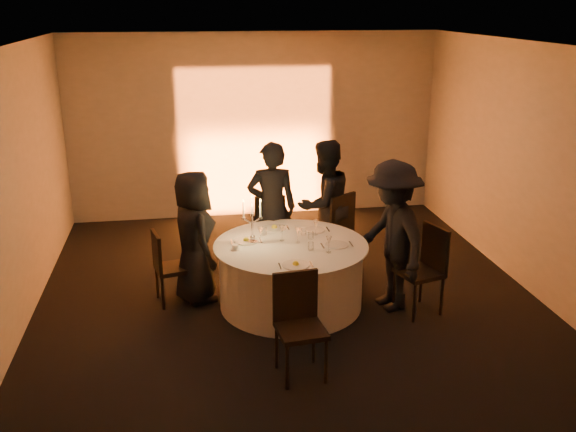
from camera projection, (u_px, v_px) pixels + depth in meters
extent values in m
plane|color=black|center=(291.00, 304.00, 7.68)|extent=(7.00, 7.00, 0.00)
plane|color=white|center=(291.00, 46.00, 6.72)|extent=(7.00, 7.00, 0.00)
plane|color=#B4B0A7|center=(255.00, 126.00, 10.47)|extent=(7.00, 0.00, 7.00)
plane|color=#B4B0A7|center=(387.00, 336.00, 3.93)|extent=(7.00, 0.00, 7.00)
plane|color=#B4B0A7|center=(10.00, 196.00, 6.73)|extent=(0.00, 7.00, 7.00)
plane|color=#B4B0A7|center=(538.00, 172.00, 7.67)|extent=(0.00, 7.00, 7.00)
cube|color=black|center=(258.00, 216.00, 10.65)|extent=(0.25, 0.12, 0.10)
cylinder|color=black|center=(291.00, 303.00, 7.68)|extent=(0.60, 0.60, 0.03)
cylinder|color=black|center=(291.00, 275.00, 7.56)|extent=(0.20, 0.20, 0.75)
cylinder|color=white|center=(291.00, 275.00, 7.56)|extent=(1.68, 1.68, 0.75)
cylinder|color=white|center=(291.00, 245.00, 7.44)|extent=(1.80, 1.80, 0.02)
cube|color=black|center=(173.00, 268.00, 7.63)|extent=(0.47, 0.47, 0.05)
cube|color=black|center=(157.00, 252.00, 7.48)|extent=(0.13, 0.39, 0.45)
cylinder|color=black|center=(191.00, 288.00, 7.61)|extent=(0.04, 0.04, 0.42)
cylinder|color=black|center=(184.00, 278.00, 7.90)|extent=(0.04, 0.04, 0.42)
cylinder|color=black|center=(163.00, 293.00, 7.49)|extent=(0.04, 0.04, 0.42)
cylinder|color=black|center=(157.00, 282.00, 7.78)|extent=(0.04, 0.04, 0.42)
cube|color=black|center=(269.00, 226.00, 8.98)|extent=(0.43, 0.43, 0.05)
cube|color=black|center=(270.00, 213.00, 8.73)|extent=(0.42, 0.05, 0.47)
cylinder|color=black|center=(280.00, 236.00, 9.25)|extent=(0.04, 0.04, 0.44)
cylinder|color=black|center=(255.00, 238.00, 9.20)|extent=(0.04, 0.04, 0.44)
cylinder|color=black|center=(283.00, 245.00, 8.91)|extent=(0.04, 0.04, 0.44)
cylinder|color=black|center=(258.00, 247.00, 8.87)|extent=(0.04, 0.04, 0.44)
cube|color=black|center=(331.00, 230.00, 8.71)|extent=(0.63, 0.63, 0.05)
cube|color=black|center=(343.00, 214.00, 8.48)|extent=(0.40, 0.28, 0.52)
cylinder|color=black|center=(330.00, 240.00, 9.05)|extent=(0.04, 0.04, 0.49)
cylinder|color=black|center=(310.00, 247.00, 8.80)|extent=(0.04, 0.04, 0.49)
cylinder|color=black|center=(351.00, 247.00, 8.78)|extent=(0.04, 0.04, 0.49)
cylinder|color=black|center=(331.00, 255.00, 8.53)|extent=(0.04, 0.04, 0.49)
cube|color=black|center=(419.00, 273.00, 7.35)|extent=(0.56, 0.56, 0.05)
cube|color=black|center=(435.00, 247.00, 7.34)|extent=(0.17, 0.44, 0.51)
cylinder|color=black|center=(394.00, 289.00, 7.51)|extent=(0.04, 0.04, 0.48)
cylinder|color=black|center=(414.00, 303.00, 7.18)|extent=(0.04, 0.04, 0.48)
cylinder|color=black|center=(421.00, 283.00, 7.67)|extent=(0.04, 0.04, 0.48)
cylinder|color=black|center=(442.00, 296.00, 7.34)|extent=(0.04, 0.04, 0.48)
cube|color=black|center=(301.00, 331.00, 6.07)|extent=(0.49, 0.49, 0.05)
cube|color=black|center=(295.00, 295.00, 6.17)|extent=(0.45, 0.09, 0.51)
cylinder|color=black|center=(287.00, 367.00, 5.93)|extent=(0.04, 0.04, 0.47)
cylinder|color=black|center=(326.00, 361.00, 6.03)|extent=(0.04, 0.04, 0.47)
cylinder|color=black|center=(277.00, 346.00, 6.28)|extent=(0.04, 0.04, 0.47)
cylinder|color=black|center=(314.00, 341.00, 6.37)|extent=(0.04, 0.04, 0.47)
imported|color=black|center=(194.00, 237.00, 7.57)|extent=(0.72, 0.90, 1.60)
imported|color=black|center=(272.00, 208.00, 8.35)|extent=(0.67, 0.47, 1.77)
imported|color=black|center=(324.00, 204.00, 8.57)|extent=(1.06, 0.99, 1.74)
imported|color=black|center=(392.00, 236.00, 7.35)|extent=(0.88, 1.26, 1.77)
cylinder|color=white|center=(246.00, 241.00, 7.52)|extent=(0.29, 0.29, 0.01)
cube|color=silver|center=(232.00, 242.00, 7.49)|extent=(0.01, 0.17, 0.01)
cube|color=silver|center=(260.00, 240.00, 7.55)|extent=(0.02, 0.17, 0.01)
sphere|color=yellow|center=(246.00, 237.00, 7.51)|extent=(0.07, 0.07, 0.07)
cylinder|color=white|center=(274.00, 228.00, 7.94)|extent=(0.29, 0.29, 0.01)
cube|color=silver|center=(261.00, 229.00, 7.91)|extent=(0.02, 0.17, 0.01)
cube|color=silver|center=(288.00, 228.00, 7.96)|extent=(0.02, 0.17, 0.01)
sphere|color=yellow|center=(274.00, 225.00, 7.92)|extent=(0.07, 0.07, 0.07)
cylinder|color=white|center=(314.00, 230.00, 7.87)|extent=(0.26, 0.26, 0.01)
cube|color=silver|center=(301.00, 231.00, 7.85)|extent=(0.02, 0.17, 0.01)
cube|color=silver|center=(328.00, 229.00, 7.90)|extent=(0.01, 0.17, 0.01)
cylinder|color=white|center=(337.00, 245.00, 7.40)|extent=(0.27, 0.27, 0.01)
cube|color=silver|center=(322.00, 246.00, 7.37)|extent=(0.02, 0.17, 0.01)
cube|color=silver|center=(351.00, 244.00, 7.42)|extent=(0.01, 0.17, 0.01)
cylinder|color=white|center=(296.00, 265.00, 6.83)|extent=(0.29, 0.29, 0.01)
cube|color=silver|center=(280.00, 266.00, 6.81)|extent=(0.02, 0.17, 0.01)
cube|color=silver|center=(311.00, 264.00, 6.86)|extent=(0.02, 0.17, 0.01)
sphere|color=yellow|center=(296.00, 261.00, 6.82)|extent=(0.07, 0.07, 0.07)
cylinder|color=white|center=(235.00, 249.00, 7.27)|extent=(0.11, 0.11, 0.01)
cylinder|color=white|center=(235.00, 247.00, 7.26)|extent=(0.07, 0.07, 0.06)
cylinder|color=silver|center=(253.00, 242.00, 7.48)|extent=(0.12, 0.12, 0.02)
sphere|color=silver|center=(253.00, 238.00, 7.47)|extent=(0.06, 0.06, 0.06)
cylinder|color=silver|center=(252.00, 228.00, 7.43)|extent=(0.02, 0.02, 0.31)
cylinder|color=silver|center=(252.00, 214.00, 7.38)|extent=(0.05, 0.05, 0.03)
cylinder|color=white|center=(252.00, 206.00, 7.34)|extent=(0.02, 0.02, 0.20)
cone|color=#FFA22D|center=(252.00, 196.00, 7.31)|extent=(0.02, 0.02, 0.03)
cylinder|color=silver|center=(248.00, 221.00, 7.39)|extent=(0.11, 0.02, 0.07)
cylinder|color=silver|center=(244.00, 219.00, 7.38)|extent=(0.05, 0.05, 0.03)
cylinder|color=white|center=(243.00, 210.00, 7.34)|extent=(0.02, 0.02, 0.20)
cone|color=#FFA22D|center=(243.00, 200.00, 7.30)|extent=(0.02, 0.02, 0.03)
cylinder|color=silver|center=(256.00, 221.00, 7.41)|extent=(0.11, 0.02, 0.07)
cylinder|color=silver|center=(261.00, 218.00, 7.41)|extent=(0.05, 0.05, 0.03)
cylinder|color=white|center=(261.00, 209.00, 7.37)|extent=(0.02, 0.02, 0.20)
cone|color=#FFA22D|center=(260.00, 200.00, 7.34)|extent=(0.02, 0.02, 0.03)
cylinder|color=silver|center=(298.00, 242.00, 7.48)|extent=(0.06, 0.06, 0.01)
cylinder|color=silver|center=(298.00, 238.00, 7.46)|extent=(0.01, 0.01, 0.10)
cone|color=silver|center=(298.00, 231.00, 7.44)|extent=(0.07, 0.07, 0.09)
cylinder|color=silver|center=(260.00, 242.00, 7.49)|extent=(0.06, 0.06, 0.01)
cylinder|color=silver|center=(260.00, 238.00, 7.47)|extent=(0.01, 0.01, 0.10)
cone|color=silver|center=(260.00, 231.00, 7.45)|extent=(0.07, 0.07, 0.09)
cylinder|color=silver|center=(282.00, 240.00, 7.55)|extent=(0.06, 0.06, 0.01)
cylinder|color=silver|center=(282.00, 236.00, 7.53)|extent=(0.01, 0.01, 0.10)
cone|color=silver|center=(282.00, 229.00, 7.50)|extent=(0.07, 0.07, 0.09)
cylinder|color=silver|center=(316.00, 235.00, 7.73)|extent=(0.06, 0.06, 0.01)
cylinder|color=silver|center=(316.00, 231.00, 7.71)|extent=(0.01, 0.01, 0.10)
cone|color=silver|center=(316.00, 224.00, 7.68)|extent=(0.07, 0.07, 0.09)
cylinder|color=silver|center=(329.00, 252.00, 7.19)|extent=(0.06, 0.06, 0.01)
cylinder|color=silver|center=(329.00, 248.00, 7.18)|extent=(0.01, 0.01, 0.10)
cone|color=silver|center=(329.00, 240.00, 7.15)|extent=(0.07, 0.07, 0.09)
cylinder|color=silver|center=(264.00, 231.00, 7.72)|extent=(0.07, 0.07, 0.09)
cylinder|color=silver|center=(311.00, 235.00, 7.59)|extent=(0.07, 0.07, 0.09)
cylinder|color=silver|center=(304.00, 232.00, 7.71)|extent=(0.07, 0.07, 0.09)
cylinder|color=silver|center=(311.00, 246.00, 7.26)|extent=(0.07, 0.07, 0.09)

